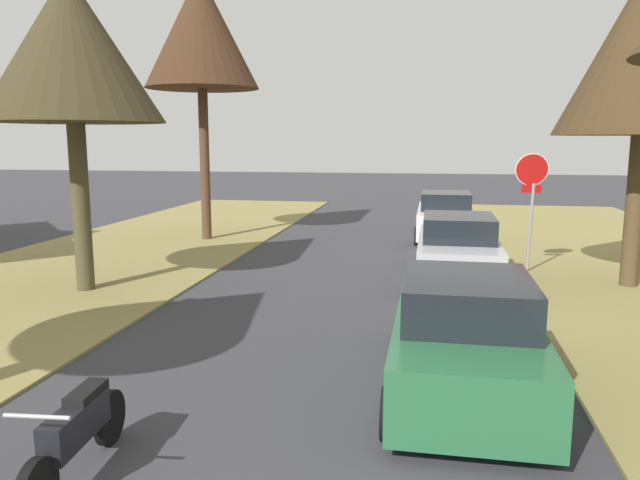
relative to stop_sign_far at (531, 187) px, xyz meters
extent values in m
cylinder|color=#9EA0A5|center=(0.00, -0.16, -1.01)|extent=(0.07, 0.42, 2.23)
cylinder|color=white|center=(0.00, 0.06, 0.42)|extent=(0.81, 0.19, 0.80)
cylinder|color=red|center=(0.00, 0.07, 0.42)|extent=(0.77, 0.19, 0.76)
cube|color=red|center=(0.00, -0.01, -0.05)|extent=(0.48, 0.09, 0.20)
cylinder|color=#503E25|center=(2.03, -1.14, -0.44)|extent=(0.39, 0.39, 3.36)
cylinder|color=#48412A|center=(-9.88, -3.63, -0.31)|extent=(0.38, 0.38, 3.62)
cone|color=#39311D|center=(-9.88, -3.63, 3.03)|extent=(3.74, 3.74, 3.06)
cylinder|color=#48412A|center=(-10.27, -3.45, 2.21)|extent=(0.57, 0.98, 1.51)
cylinder|color=#48412A|center=(-9.80, -4.22, 2.05)|extent=(1.33, 0.36, 1.24)
cylinder|color=#4F3422|center=(-9.73, 3.48, 0.32)|extent=(0.31, 0.31, 4.89)
cone|color=#3F2718|center=(-9.73, 3.48, 4.55)|extent=(3.63, 3.63, 3.58)
cylinder|color=#4F3422|center=(-9.45, 2.85, 3.36)|extent=(1.40, 0.72, 1.29)
cylinder|color=#4F3422|center=(-9.65, 2.79, 3.25)|extent=(1.47, 0.32, 1.08)
cylinder|color=#4F3422|center=(-10.18, 3.53, 3.33)|extent=(0.26, 1.02, 1.22)
cube|color=#28663D|center=(-1.96, -7.57, -1.58)|extent=(1.86, 4.41, 0.85)
cube|color=black|center=(-1.97, -7.79, -0.88)|extent=(1.62, 2.04, 0.56)
cylinder|color=black|center=(-2.82, -5.91, -1.87)|extent=(0.20, 0.60, 0.60)
cylinder|color=black|center=(-1.08, -5.93, -1.87)|extent=(0.20, 0.60, 0.60)
cylinder|color=black|center=(-2.85, -9.21, -1.87)|extent=(0.20, 0.60, 0.60)
cylinder|color=black|center=(-1.11, -9.23, -1.87)|extent=(0.20, 0.60, 0.60)
cube|color=#BCBCC1|center=(-1.77, -1.02, -1.58)|extent=(1.86, 4.41, 0.85)
cube|color=black|center=(-1.77, -1.24, -0.88)|extent=(1.62, 2.04, 0.56)
cylinder|color=black|center=(-2.63, 0.64, -1.87)|extent=(0.20, 0.60, 0.60)
cylinder|color=black|center=(-0.89, 0.62, -1.87)|extent=(0.20, 0.60, 0.60)
cylinder|color=black|center=(-2.65, -2.66, -1.87)|extent=(0.20, 0.60, 0.60)
cylinder|color=black|center=(-0.91, -2.68, -1.87)|extent=(0.20, 0.60, 0.60)
cube|color=white|center=(-1.90, 5.37, -1.58)|extent=(1.86, 4.41, 0.85)
cube|color=black|center=(-1.90, 5.15, -0.88)|extent=(1.62, 2.04, 0.56)
cylinder|color=black|center=(-2.75, 7.03, -1.87)|extent=(0.20, 0.60, 0.60)
cylinder|color=black|center=(-1.01, 7.01, -1.87)|extent=(0.20, 0.60, 0.60)
cylinder|color=black|center=(-2.78, 3.73, -1.87)|extent=(0.20, 0.60, 0.60)
cylinder|color=black|center=(-1.04, 3.71, -1.87)|extent=(0.20, 0.60, 0.60)
cylinder|color=black|center=(-5.87, -9.84, -1.87)|extent=(0.15, 0.61, 0.60)
cube|color=black|center=(-5.82, -10.56, -1.59)|extent=(0.32, 1.03, 0.36)
cube|color=black|center=(-5.84, -10.31, -1.39)|extent=(0.26, 0.58, 0.12)
cylinder|color=#9EA0A5|center=(-5.77, -11.18, -1.22)|extent=(0.60, 0.09, 0.04)
camera|label=1|loc=(-2.51, -15.59, 1.13)|focal=34.11mm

